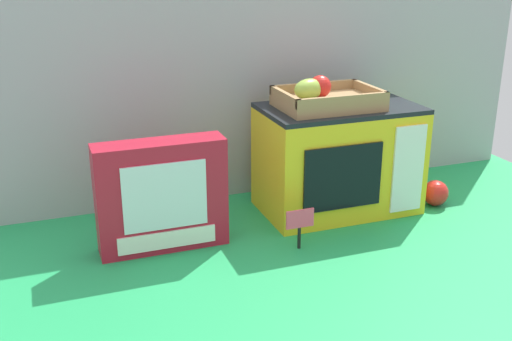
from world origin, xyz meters
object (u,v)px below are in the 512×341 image
toy_microwave (338,159)px  cookie_set_box (162,196)px  price_sign (300,223)px  food_groups_crate (325,98)px  loose_toy_apple (435,193)px

toy_microwave → cookie_set_box: size_ratio=1.36×
price_sign → cookie_set_box: bearing=158.3°
food_groups_crate → loose_toy_apple: (0.32, -0.07, -0.28)m
food_groups_crate → price_sign: food_groups_crate is taller
cookie_set_box → price_sign: size_ratio=3.02×
cookie_set_box → food_groups_crate: bearing=8.5°
toy_microwave → price_sign: 0.28m
cookie_set_box → loose_toy_apple: bearing=-0.4°
food_groups_crate → price_sign: (-0.15, -0.19, -0.25)m
loose_toy_apple → toy_microwave: bearing=164.4°
toy_microwave → food_groups_crate: (-0.05, -0.00, 0.17)m
food_groups_crate → price_sign: size_ratio=2.52×
loose_toy_apple → food_groups_crate: bearing=167.2°
price_sign → loose_toy_apple: price_sign is taller
cookie_set_box → loose_toy_apple: size_ratio=4.24×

